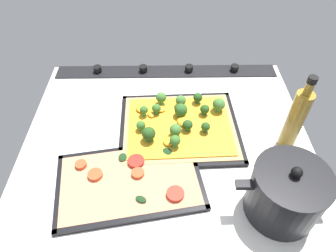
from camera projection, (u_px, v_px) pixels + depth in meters
ground_plane at (167, 142)px, 88.67cm from camera, size 81.85×70.76×3.00cm
stove_control_panel at (166, 71)px, 109.17cm from camera, size 78.57×7.00×2.60cm
baking_tray_front at (179, 129)px, 89.74cm from camera, size 35.74×30.37×1.30cm
broccoli_pizza at (179, 123)px, 88.93cm from camera, size 33.25×27.88×5.93cm
baking_tray_back at (130, 182)px, 76.88cm from camera, size 39.43×27.85×1.30cm
veggie_pizza_back at (130, 180)px, 76.53cm from camera, size 36.67×25.09×1.90cm
cooking_pot at (286, 193)px, 67.20cm from camera, size 23.54×16.66×16.11cm
oil_bottle at (296, 119)px, 78.93cm from camera, size 4.50×4.50×23.58cm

